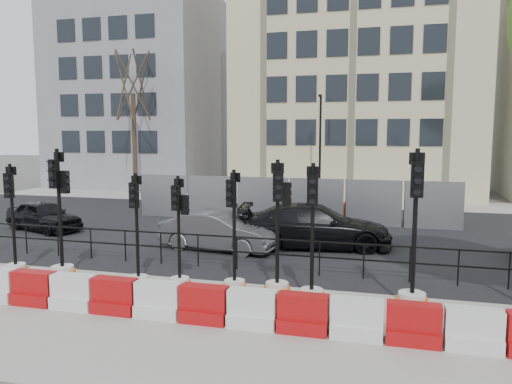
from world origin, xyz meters
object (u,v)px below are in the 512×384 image
(traffic_signal_h, at_px, (413,279))
(car_a, at_px, (44,216))
(traffic_signal_a, at_px, (15,255))
(car_c, at_px, (315,226))
(traffic_signal_d, at_px, (180,264))

(traffic_signal_h, xyz_separation_m, car_a, (-14.03, 5.72, -0.14))
(traffic_signal_a, relative_size, car_c, 0.57)
(traffic_signal_a, distance_m, car_a, 6.82)
(traffic_signal_h, height_order, car_c, traffic_signal_h)
(traffic_signal_a, relative_size, car_a, 0.81)
(traffic_signal_d, bearing_deg, car_a, 150.13)
(car_c, bearing_deg, traffic_signal_d, 146.32)
(traffic_signal_h, bearing_deg, car_a, 154.71)
(car_a, distance_m, car_c, 11.04)
(traffic_signal_a, relative_size, traffic_signal_h, 0.86)
(traffic_signal_d, xyz_separation_m, traffic_signal_h, (5.58, 0.01, 0.06))
(traffic_signal_h, distance_m, car_c, 6.40)
(traffic_signal_a, distance_m, traffic_signal_d, 4.86)
(traffic_signal_a, height_order, traffic_signal_h, traffic_signal_h)
(traffic_signal_d, relative_size, traffic_signal_h, 0.80)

